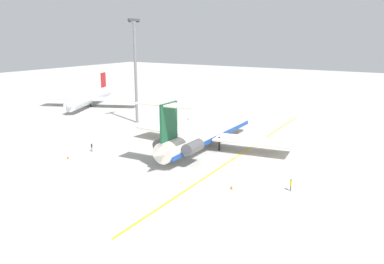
% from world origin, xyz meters
% --- Properties ---
extents(ground, '(394.21, 394.21, 0.00)m').
position_xyz_m(ground, '(0.00, 0.00, 0.00)').
color(ground, '#B7B5AD').
extents(main_jetliner, '(39.02, 34.65, 11.37)m').
position_xyz_m(main_jetliner, '(0.34, 9.50, 3.10)').
color(main_jetliner, silver).
rests_on(main_jetliner, ground).
extents(airliner_mid_left, '(30.47, 30.73, 9.56)m').
position_xyz_m(airliner_mid_left, '(22.08, 65.05, 2.81)').
color(airliner_mid_left, silver).
rests_on(airliner_mid_left, ground).
extents(ground_crew_near_nose, '(0.39, 0.28, 1.75)m').
position_xyz_m(ground_crew_near_nose, '(15.35, 28.71, 1.11)').
color(ground_crew_near_nose, black).
rests_on(ground_crew_near_nose, ground).
extents(ground_crew_near_tail, '(0.34, 0.35, 1.79)m').
position_xyz_m(ground_crew_near_tail, '(-13.48, 27.46, 1.13)').
color(ground_crew_near_tail, black).
rests_on(ground_crew_near_tail, ground).
extents(ground_crew_portside, '(0.45, 0.29, 1.81)m').
position_xyz_m(ground_crew_portside, '(-12.57, -12.36, 1.14)').
color(ground_crew_portside, black).
rests_on(ground_crew_portside, ground).
extents(safety_cone_nose, '(0.40, 0.40, 0.55)m').
position_xyz_m(safety_cone_nose, '(-19.27, 27.73, 0.28)').
color(safety_cone_nose, '#EA590F').
rests_on(safety_cone_nose, ground).
extents(safety_cone_wingtip, '(0.40, 0.40, 0.55)m').
position_xyz_m(safety_cone_wingtip, '(22.42, 27.95, 0.28)').
color(safety_cone_wingtip, '#EA590F').
rests_on(safety_cone_wingtip, ground).
extents(safety_cone_tail, '(0.40, 0.40, 0.55)m').
position_xyz_m(safety_cone_tail, '(-16.62, -4.66, 0.28)').
color(safety_cone_tail, '#EA590F').
rests_on(safety_cone_tail, ground).
extents(taxiway_centreline, '(77.63, 4.39, 0.01)m').
position_xyz_m(taxiway_centreline, '(1.43, 1.93, 0.00)').
color(taxiway_centreline, gold).
rests_on(taxiway_centreline, ground).
extents(light_mast, '(4.00, 0.70, 26.20)m').
position_xyz_m(light_mast, '(12.10, 37.17, 14.32)').
color(light_mast, slate).
rests_on(light_mast, ground).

